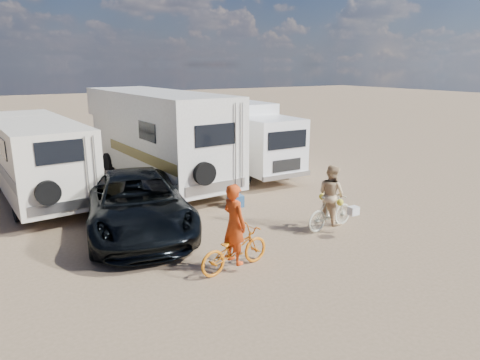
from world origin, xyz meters
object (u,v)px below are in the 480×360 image
box_truck (239,137)px  bike_man (234,249)px  rider_woman (331,200)px  cooler (236,201)px  rider_man (234,231)px  rv_main (158,137)px  dark_suv (136,203)px  bike_woman (330,212)px  crate (199,192)px  rv_left (37,160)px  bike_parked (255,165)px

box_truck → bike_man: size_ratio=3.85×
rider_woman → cooler: size_ratio=3.50×
rider_man → rv_main: bearing=-17.5°
dark_suv → bike_woman: size_ratio=3.44×
bike_woman → rider_woman: (0.00, 0.00, 0.36)m
cooler → rv_main: bearing=105.9°
rv_main → dark_suv: 5.89m
dark_suv → bike_man: bearing=-60.8°
dark_suv → crate: bearing=47.3°
rv_main → rider_man: rv_main is taller
rv_left → box_truck: size_ratio=1.03×
bike_man → cooler: size_ratio=3.81×
rv_main → bike_woman: size_ratio=5.16×
rider_woman → bike_parked: bearing=-18.6°
dark_suv → cooler: bearing=18.3°
rv_main → rider_woman: size_ratio=5.14×
bike_man → rider_woman: bearing=-85.4°
rv_left → dark_suv: 5.46m
bike_woman → bike_parked: (1.65, 6.77, -0.09)m
cooler → dark_suv: bearing=-169.0°
box_truck → bike_parked: 1.54m
rv_main → bike_woman: rv_main is taller
bike_woman → crate: bearing=16.2°
box_truck → rider_man: size_ratio=3.84×
dark_suv → rider_man: size_ratio=3.14×
bike_man → rider_man: (0.00, 0.00, 0.46)m
rv_main → rv_left: (-4.67, -0.15, -0.42)m
bike_parked → bike_woman: bearing=-170.8°
bike_parked → rider_woman: bearing=-170.8°
bike_parked → crate: (-3.59, -1.74, -0.28)m
bike_parked → cooler: bearing=162.2°
bike_parked → crate: 4.00m
dark_suv → bike_woman: (4.98, -2.83, -0.31)m
dark_suv → box_truck: bearing=49.2°
rider_woman → box_truck: bearing=-15.4°
rider_man → box_truck: bearing=-39.4°
rv_left → rider_woman: (7.03, -7.85, -0.55)m
dark_suv → bike_parked: (6.64, 3.94, -0.41)m
bike_man → rider_woman: 3.91m
rv_left → rider_man: rv_left is taller
dark_suv → rv_left: bearing=123.6°
rider_woman → dark_suv: bearing=55.5°
dark_suv → rider_woman: rider_woman is taller
bike_man → bike_parked: size_ratio=1.15×
rider_man → bike_woman: bearing=-85.4°
rv_left → rider_man: size_ratio=3.95×
rider_man → crate: rider_man is taller
bike_woman → rider_woman: rider_woman is taller
box_truck → rv_left: bearing=-179.7°
rv_left → bike_parked: bearing=-11.1°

